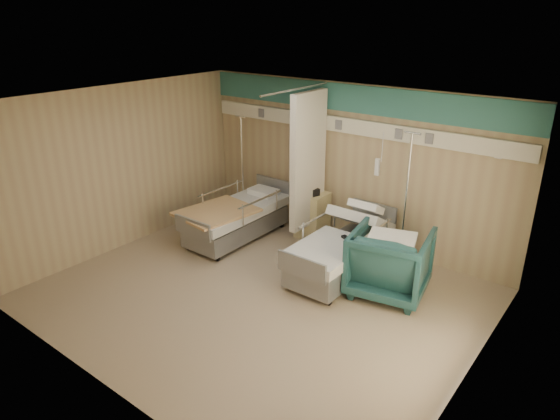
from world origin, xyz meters
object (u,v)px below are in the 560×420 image
(bed_left, at_px, (237,222))
(bedside_cabinet, at_px, (312,215))
(visitor_armchair, at_px, (390,262))
(iv_stand_right, at_px, (402,238))
(bed_right, at_px, (341,256))
(iv_stand_left, at_px, (243,200))

(bed_left, bearing_deg, bedside_cabinet, 40.60)
(visitor_armchair, height_order, iv_stand_right, iv_stand_right)
(bed_right, bearing_deg, bed_left, 180.00)
(bed_left, xyz_separation_m, visitor_armchair, (3.06, -0.06, 0.19))
(bedside_cabinet, bearing_deg, iv_stand_right, 0.81)
(bedside_cabinet, xyz_separation_m, iv_stand_right, (1.75, 0.02, 0.03))
(bed_right, xyz_separation_m, iv_stand_right, (0.60, 0.92, 0.14))
(bed_left, relative_size, visitor_armchair, 1.96)
(visitor_armchair, bearing_deg, bed_right, -14.44)
(iv_stand_left, bearing_deg, bed_right, -15.04)
(visitor_armchair, relative_size, iv_stand_right, 0.50)
(bed_right, xyz_separation_m, iv_stand_left, (-2.68, 0.72, 0.11))
(bed_left, distance_m, iv_stand_left, 0.87)
(bed_left, height_order, iv_stand_right, iv_stand_right)
(bed_left, height_order, visitor_armchair, visitor_armchair)
(bed_right, bearing_deg, visitor_armchair, -3.76)
(visitor_armchair, distance_m, iv_stand_right, 1.02)
(bed_right, bearing_deg, iv_stand_right, 57.05)
(bed_right, relative_size, iv_stand_left, 1.04)
(visitor_armchair, height_order, iv_stand_left, iv_stand_left)
(bed_left, height_order, bedside_cabinet, bedside_cabinet)
(visitor_armchair, relative_size, iv_stand_left, 0.53)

